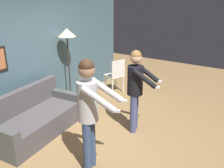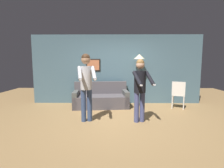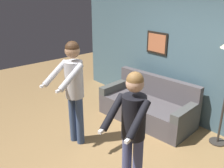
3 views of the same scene
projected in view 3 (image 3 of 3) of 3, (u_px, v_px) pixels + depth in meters
ground_plane at (114, 160)px, 3.94m from camera, size 12.00×12.00×0.00m
back_wall_assembly at (194, 59)px, 4.69m from camera, size 6.40×0.09×2.60m
couch at (148, 107)px, 5.08m from camera, size 1.97×1.02×0.87m
person_standing_left at (73, 84)px, 4.03m from camera, size 0.54×0.72×1.79m
person_standing_right at (133, 123)px, 3.05m from camera, size 0.54×0.67×1.65m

